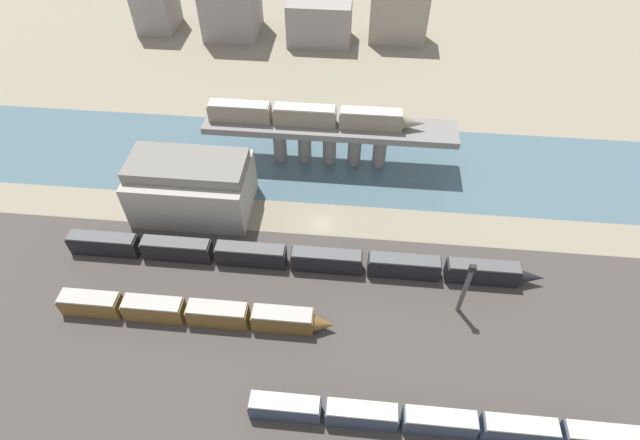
{
  "coord_description": "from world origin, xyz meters",
  "views": [
    {
      "loc": [
        5.9,
        -64.8,
        71.13
      ],
      "look_at": [
        0.0,
        -2.64,
        3.88
      ],
      "focal_mm": 28.0,
      "sensor_mm": 36.0,
      "label": 1
    }
  ],
  "objects_px": {
    "train_yard_near": "(448,422)",
    "warehouse_building": "(192,186)",
    "train_yard_far": "(296,258)",
    "train_on_bridge": "(312,116)",
    "signal_tower": "(465,289)",
    "train_yard_mid": "(193,312)"
  },
  "relations": [
    {
      "from": "signal_tower",
      "to": "train_yard_far",
      "type": "bearing_deg",
      "value": 166.65
    },
    {
      "from": "train_on_bridge",
      "to": "warehouse_building",
      "type": "bearing_deg",
      "value": -142.68
    },
    {
      "from": "train_yard_near",
      "to": "train_yard_far",
      "type": "distance_m",
      "value": 36.04
    },
    {
      "from": "train_on_bridge",
      "to": "train_yard_near",
      "type": "bearing_deg",
      "value": -66.22
    },
    {
      "from": "train_on_bridge",
      "to": "train_yard_far",
      "type": "height_order",
      "value": "train_on_bridge"
    },
    {
      "from": "train_on_bridge",
      "to": "warehouse_building",
      "type": "xyz_separation_m",
      "value": [
        -21.54,
        -16.42,
        -5.98
      ]
    },
    {
      "from": "train_on_bridge",
      "to": "train_yard_near",
      "type": "xyz_separation_m",
      "value": [
        24.56,
        -55.73,
        -9.8
      ]
    },
    {
      "from": "train_yard_mid",
      "to": "signal_tower",
      "type": "distance_m",
      "value": 43.73
    },
    {
      "from": "train_yard_near",
      "to": "train_yard_far",
      "type": "relative_size",
      "value": 0.67
    },
    {
      "from": "warehouse_building",
      "to": "signal_tower",
      "type": "height_order",
      "value": "warehouse_building"
    },
    {
      "from": "warehouse_building",
      "to": "train_yard_near",
      "type": "bearing_deg",
      "value": -40.46
    },
    {
      "from": "train_on_bridge",
      "to": "train_yard_mid",
      "type": "distance_m",
      "value": 45.43
    },
    {
      "from": "train_on_bridge",
      "to": "signal_tower",
      "type": "bearing_deg",
      "value": -51.99
    },
    {
      "from": "train_on_bridge",
      "to": "signal_tower",
      "type": "height_order",
      "value": "train_on_bridge"
    },
    {
      "from": "train_on_bridge",
      "to": "signal_tower",
      "type": "distance_m",
      "value": 45.93
    },
    {
      "from": "train_yard_near",
      "to": "warehouse_building",
      "type": "distance_m",
      "value": 60.7
    },
    {
      "from": "train_yard_mid",
      "to": "warehouse_building",
      "type": "relative_size",
      "value": 2.03
    },
    {
      "from": "signal_tower",
      "to": "train_yard_near",
      "type": "bearing_deg",
      "value": -100.05
    },
    {
      "from": "train_on_bridge",
      "to": "train_yard_mid",
      "type": "bearing_deg",
      "value": -109.85
    },
    {
      "from": "train_yard_far",
      "to": "train_yard_near",
      "type": "bearing_deg",
      "value": -47.22
    },
    {
      "from": "train_yard_mid",
      "to": "warehouse_building",
      "type": "bearing_deg",
      "value": 104.32
    },
    {
      "from": "train_yard_mid",
      "to": "warehouse_building",
      "type": "height_order",
      "value": "warehouse_building"
    }
  ]
}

